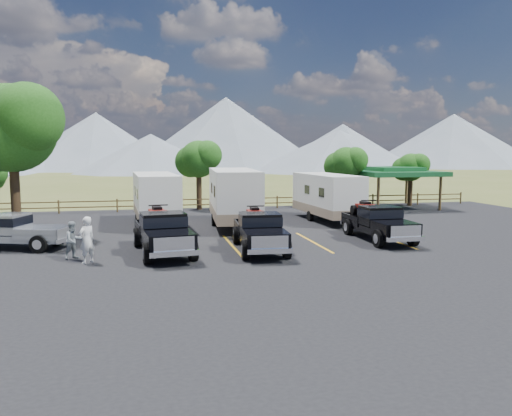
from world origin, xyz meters
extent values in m
plane|color=#505C27|center=(0.00, 0.00, 0.00)|extent=(320.00, 320.00, 0.00)
cube|color=black|center=(0.00, 3.00, 0.02)|extent=(44.00, 34.00, 0.04)
cube|color=gold|center=(-6.00, 4.00, 0.04)|extent=(0.12, 5.50, 0.01)
cube|color=gold|center=(-2.00, 4.00, 0.04)|extent=(0.12, 5.50, 0.01)
cube|color=gold|center=(2.00, 4.00, 0.04)|extent=(0.12, 5.50, 0.01)
cube|color=gold|center=(6.00, 4.00, 0.04)|extent=(0.12, 5.50, 0.01)
cylinder|color=black|center=(-12.50, 9.00, 2.24)|extent=(0.48, 0.48, 4.48)
sphere|color=#1E4E13|center=(-12.50, 9.00, 5.60)|extent=(4.48, 4.48, 4.48)
sphere|color=#1E4E13|center=(-11.54, 8.20, 6.08)|extent=(3.52, 3.52, 3.52)
cylinder|color=black|center=(9.00, 17.00, 1.40)|extent=(0.39, 0.39, 2.80)
sphere|color=#1E4E13|center=(9.00, 17.00, 3.50)|extent=(2.52, 2.52, 2.52)
sphere|color=#1E4E13|center=(9.54, 16.55, 3.77)|extent=(1.98, 1.98, 1.98)
sphere|color=#1E4E13|center=(8.50, 17.40, 3.32)|extent=(2.16, 2.16, 2.16)
cylinder|color=black|center=(15.00, 18.00, 1.26)|extent=(0.38, 0.38, 2.52)
sphere|color=#1E4E13|center=(15.00, 18.00, 3.15)|extent=(2.24, 2.24, 2.24)
sphere|color=#1E4E13|center=(15.48, 17.60, 3.39)|extent=(1.76, 1.76, 1.76)
sphere|color=#1E4E13|center=(14.55, 18.35, 2.99)|extent=(1.92, 1.92, 1.92)
cylinder|color=black|center=(-2.00, 19.00, 1.54)|extent=(0.41, 0.41, 3.08)
sphere|color=#1E4E13|center=(-2.00, 19.00, 3.85)|extent=(2.80, 2.80, 2.80)
sphere|color=#1E4E13|center=(-1.40, 18.50, 4.15)|extent=(2.20, 2.20, 2.20)
sphere|color=#1E4E13|center=(-2.56, 19.44, 3.65)|extent=(2.40, 2.40, 2.40)
cylinder|color=#503C22|center=(-12.00, 18.50, 0.50)|extent=(0.12, 0.12, 1.00)
cylinder|color=#503C22|center=(-8.00, 18.50, 0.50)|extent=(0.12, 0.12, 1.00)
cylinder|color=#503C22|center=(-4.00, 18.50, 0.50)|extent=(0.12, 0.12, 1.00)
cylinder|color=#503C22|center=(0.00, 18.50, 0.50)|extent=(0.12, 0.12, 1.00)
cylinder|color=#503C22|center=(4.00, 18.50, 0.50)|extent=(0.12, 0.12, 1.00)
cylinder|color=#503C22|center=(8.00, 18.50, 0.50)|extent=(0.12, 0.12, 1.00)
cylinder|color=#503C22|center=(12.00, 18.50, 0.50)|extent=(0.12, 0.12, 1.00)
cylinder|color=#503C22|center=(16.00, 18.50, 0.50)|extent=(0.12, 0.12, 1.00)
cylinder|color=#503C22|center=(20.00, 18.50, 0.50)|extent=(0.12, 0.12, 1.00)
cube|color=#503C22|center=(2.00, 18.50, 0.45)|extent=(36.00, 0.06, 0.08)
cube|color=#503C22|center=(2.00, 18.50, 0.85)|extent=(36.00, 0.06, 0.08)
cylinder|color=#503C22|center=(10.50, 14.50, 1.30)|extent=(0.20, 0.20, 2.60)
cylinder|color=#503C22|center=(10.50, 19.50, 1.30)|extent=(0.20, 0.20, 2.60)
cylinder|color=#503C22|center=(15.50, 14.50, 1.30)|extent=(0.20, 0.20, 2.60)
cylinder|color=#503C22|center=(15.50, 19.50, 1.30)|extent=(0.20, 0.20, 2.60)
cube|color=#18562B|center=(13.00, 17.00, 2.75)|extent=(6.20, 6.20, 0.35)
cube|color=#18562B|center=(13.00, 17.00, 3.05)|extent=(3.50, 3.50, 0.35)
cone|color=slate|center=(-18.00, 112.00, 7.00)|extent=(44.00, 44.00, 14.00)
cone|color=slate|center=(14.00, 108.00, 9.00)|extent=(52.00, 52.00, 18.00)
cone|color=slate|center=(48.00, 114.00, 6.00)|extent=(40.00, 40.00, 12.00)
cone|color=slate|center=(80.00, 110.00, 7.50)|extent=(50.00, 50.00, 15.00)
cone|color=slate|center=(-5.00, 87.00, 4.00)|extent=(32.00, 32.00, 8.00)
cone|color=slate|center=(35.00, 84.00, 4.50)|extent=(40.00, 40.00, 9.00)
cube|color=black|center=(-5.20, 2.84, 0.65)|extent=(2.40, 5.68, 0.35)
cube|color=black|center=(-4.99, 1.00, 1.01)|extent=(2.05, 1.94, 0.48)
cube|color=black|center=(-5.19, 2.73, 1.35)|extent=(1.98, 1.71, 0.97)
cube|color=black|center=(-5.19, 2.73, 1.49)|extent=(2.02, 1.77, 0.44)
cube|color=black|center=(-5.40, 4.57, 0.92)|extent=(2.11, 2.52, 0.53)
cube|color=white|center=(-4.87, 0.02, 0.96)|extent=(1.55, 0.26, 0.53)
cube|color=white|center=(-4.87, -0.04, 0.59)|extent=(1.90, 0.39, 0.21)
cube|color=white|center=(-5.54, 5.72, 0.59)|extent=(1.90, 0.37, 0.21)
cylinder|color=black|center=(-5.88, 0.84, 0.48)|extent=(0.39, 0.90, 0.87)
cylinder|color=black|center=(-4.08, 1.05, 0.48)|extent=(0.39, 0.90, 0.87)
cylinder|color=black|center=(-6.33, 4.64, 0.48)|extent=(0.39, 0.90, 0.87)
cylinder|color=black|center=(-4.52, 4.85, 0.48)|extent=(0.39, 0.90, 0.87)
cube|color=maroon|center=(-5.40, 4.57, 1.57)|extent=(0.82, 1.33, 0.34)
cube|color=black|center=(-5.40, 4.57, 1.81)|extent=(0.47, 0.76, 0.17)
cube|color=maroon|center=(-5.34, 4.04, 1.66)|extent=(0.81, 0.43, 0.21)
cylinder|color=black|center=(-5.35, 4.14, 2.00)|extent=(0.87, 0.16, 0.06)
cylinder|color=black|center=(-5.77, 3.99, 1.37)|extent=(0.31, 0.57, 0.54)
cylinder|color=black|center=(-4.91, 4.09, 1.37)|extent=(0.31, 0.57, 0.54)
cylinder|color=black|center=(-5.90, 5.05, 1.37)|extent=(0.31, 0.57, 0.54)
cylinder|color=black|center=(-5.03, 5.15, 1.37)|extent=(0.31, 0.57, 0.54)
cube|color=black|center=(-1.00, 2.54, 0.62)|extent=(2.06, 5.33, 0.33)
cube|color=black|center=(-1.13, 0.79, 0.96)|extent=(1.87, 1.77, 0.46)
cube|color=black|center=(-1.01, 2.43, 1.28)|extent=(1.82, 1.55, 0.92)
cube|color=black|center=(-1.01, 2.43, 1.41)|extent=(1.86, 1.61, 0.41)
cube|color=black|center=(-0.88, 4.18, 0.87)|extent=(1.91, 2.32, 0.50)
cube|color=white|center=(-1.19, -0.15, 0.91)|extent=(1.47, 0.18, 0.50)
cube|color=white|center=(-1.20, -0.20, 0.56)|extent=(1.80, 0.29, 0.20)
cube|color=white|center=(-0.80, 5.28, 0.56)|extent=(1.80, 0.28, 0.20)
cylinder|color=black|center=(-1.99, 0.79, 0.45)|extent=(0.33, 0.84, 0.82)
cylinder|color=black|center=(-0.27, 0.67, 0.45)|extent=(0.33, 0.84, 0.82)
cylinder|color=black|center=(-1.73, 4.41, 0.45)|extent=(0.33, 0.84, 0.82)
cylinder|color=black|center=(-0.01, 4.29, 0.45)|extent=(0.33, 0.84, 0.82)
cube|color=maroon|center=(-0.88, 4.18, 1.49)|extent=(0.73, 1.23, 0.32)
cube|color=black|center=(-0.88, 4.18, 1.72)|extent=(0.42, 0.71, 0.16)
cube|color=maroon|center=(-0.92, 3.68, 1.58)|extent=(0.75, 0.37, 0.20)
cylinder|color=black|center=(-0.91, 3.77, 1.90)|extent=(0.83, 0.11, 0.05)
cylinder|color=black|center=(-1.33, 3.71, 1.30)|extent=(0.27, 0.53, 0.51)
cylinder|color=black|center=(-0.51, 3.65, 1.30)|extent=(0.27, 0.53, 0.51)
cylinder|color=black|center=(-1.26, 4.72, 1.30)|extent=(0.27, 0.53, 0.51)
cylinder|color=black|center=(-0.43, 4.66, 1.30)|extent=(0.27, 0.53, 0.51)
cube|color=black|center=(5.36, 3.88, 0.62)|extent=(1.73, 5.24, 0.33)
cube|color=black|center=(5.35, 2.12, 0.96)|extent=(1.77, 1.67, 0.46)
cube|color=black|center=(5.36, 3.77, 1.28)|extent=(1.74, 1.45, 0.92)
cube|color=black|center=(5.36, 3.77, 1.42)|extent=(1.77, 1.50, 0.41)
cube|color=black|center=(5.37, 5.53, 0.87)|extent=(1.78, 2.22, 0.50)
cube|color=white|center=(5.34, 1.18, 0.91)|extent=(1.47, 0.08, 0.50)
cube|color=white|center=(5.34, 1.12, 0.56)|extent=(1.80, 0.18, 0.20)
cube|color=white|center=(5.38, 6.63, 0.56)|extent=(1.80, 0.16, 0.20)
cylinder|color=black|center=(4.48, 2.07, 0.45)|extent=(0.28, 0.83, 0.83)
cylinder|color=black|center=(6.21, 2.05, 0.45)|extent=(0.28, 0.83, 0.83)
cylinder|color=black|center=(4.51, 5.70, 0.45)|extent=(0.28, 0.83, 0.83)
cylinder|color=black|center=(6.24, 5.69, 0.45)|extent=(0.28, 0.83, 0.83)
cube|color=maroon|center=(5.37, 5.53, 1.49)|extent=(0.65, 1.20, 0.32)
cube|color=black|center=(5.37, 5.53, 1.72)|extent=(0.37, 0.69, 0.17)
cube|color=maroon|center=(5.37, 5.03, 1.58)|extent=(0.74, 0.33, 0.20)
cylinder|color=black|center=(5.37, 5.12, 1.90)|extent=(0.83, 0.06, 0.06)
cylinder|color=black|center=(4.96, 5.03, 1.31)|extent=(0.24, 0.52, 0.51)
cylinder|color=black|center=(5.78, 5.02, 1.31)|extent=(0.24, 0.52, 0.51)
cylinder|color=black|center=(4.96, 6.04, 1.31)|extent=(0.24, 0.52, 0.51)
cylinder|color=black|center=(5.79, 6.03, 1.31)|extent=(0.24, 0.52, 0.51)
cube|color=silver|center=(-5.36, 11.39, 1.83)|extent=(2.74, 7.22, 2.55)
cube|color=#836F5A|center=(-5.36, 11.39, 0.84)|extent=(2.77, 7.26, 0.57)
cube|color=black|center=(-6.39, 9.55, 2.09)|extent=(0.08, 0.85, 0.57)
cube|color=black|center=(-4.10, 9.70, 2.09)|extent=(0.08, 0.85, 0.57)
cylinder|color=black|center=(-6.45, 11.60, 0.37)|extent=(0.28, 0.68, 0.66)
cylinder|color=black|center=(-4.32, 11.75, 0.37)|extent=(0.28, 0.68, 0.66)
cube|color=black|center=(-5.07, 7.01, 0.51)|extent=(0.23, 1.70, 0.09)
cube|color=silver|center=(-0.89, 9.97, 1.99)|extent=(3.01, 7.84, 2.77)
cube|color=#836F5A|center=(-0.89, 9.97, 0.91)|extent=(3.03, 7.88, 0.61)
cube|color=black|center=(-2.26, 8.14, 2.26)|extent=(0.09, 0.92, 0.61)
cube|color=black|center=(0.21, 7.96, 2.26)|extent=(0.09, 0.92, 0.61)
cylinder|color=black|center=(-2.02, 10.36, 0.40)|extent=(0.31, 0.73, 0.72)
cylinder|color=black|center=(0.29, 10.19, 0.40)|extent=(0.31, 0.73, 0.72)
cube|color=black|center=(-1.23, 5.22, 0.55)|extent=(0.26, 1.85, 0.10)
cube|color=silver|center=(5.26, 10.93, 1.77)|extent=(2.52, 6.91, 2.45)
cube|color=#836F5A|center=(5.26, 10.93, 0.81)|extent=(2.54, 6.95, 0.54)
cube|color=black|center=(4.24, 9.17, 2.01)|extent=(0.06, 0.82, 0.54)
cube|color=black|center=(6.44, 9.28, 2.01)|extent=(0.06, 0.82, 0.54)
cylinder|color=black|center=(4.22, 11.15, 0.36)|extent=(0.26, 0.65, 0.64)
cylinder|color=black|center=(6.27, 11.25, 0.36)|extent=(0.26, 0.65, 0.64)
cube|color=black|center=(5.47, 6.71, 0.49)|extent=(0.19, 1.64, 0.09)
cube|color=#A7A9B0|center=(-11.87, 5.35, 0.58)|extent=(5.14, 2.98, 0.31)
cube|color=#A7A9B0|center=(-11.97, 5.38, 1.20)|extent=(1.76, 1.94, 0.86)
cube|color=black|center=(-11.97, 5.38, 1.33)|extent=(1.82, 1.99, 0.39)
cube|color=#A7A9B0|center=(-10.40, 4.89, 0.82)|extent=(2.46, 2.19, 0.47)
cube|color=white|center=(-9.41, 4.58, 0.53)|extent=(0.64, 1.65, 0.19)
cylinder|color=black|center=(-10.01, 5.61, 0.43)|extent=(0.81, 0.48, 0.77)
cylinder|color=black|center=(-10.49, 4.07, 0.43)|extent=(0.81, 0.48, 0.77)
imported|color=silver|center=(-8.19, 1.55, 0.97)|extent=(0.80, 0.78, 1.86)
imported|color=gray|center=(-8.83, 2.51, 0.81)|extent=(0.95, 0.92, 1.55)
camera|label=1|loc=(-5.79, -18.74, 4.43)|focal=35.00mm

